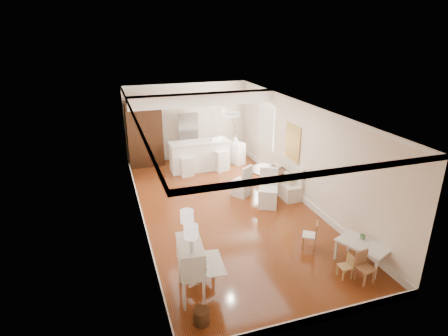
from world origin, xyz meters
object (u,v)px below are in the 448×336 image
dining_table (267,180)px  bar_stool_right (220,154)px  kids_chair_b (310,235)px  sideboard (235,152)px  kids_table (362,254)px  breakfast_counter (200,156)px  gustavian_armchair (199,258)px  pantry_cabinet (145,134)px  fridge (198,136)px  kids_chair_a (345,266)px  kids_chair_c (366,268)px  bar_stool_left (186,161)px  slip_chair_far (241,180)px  secretary_bureau (191,269)px  wicker_basket (201,316)px  slip_chair_near (268,189)px

dining_table → bar_stool_right: bearing=110.2°
kids_chair_b → sideboard: size_ratio=0.79×
kids_table → breakfast_counter: size_ratio=0.49×
gustavian_armchair → dining_table: (2.98, 3.34, -0.07)m
pantry_cabinet → sideboard: pantry_cabinet is taller
kids_table → fridge: bearing=102.1°
kids_chair_a → pantry_cabinet: pantry_cabinet is taller
kids_chair_c → pantry_cabinet: pantry_cabinet is taller
kids_chair_a → bar_stool_left: 6.57m
kids_chair_c → breakfast_counter: bearing=93.3°
gustavian_armchair → dining_table: 4.48m
slip_chair_far → kids_chair_b: bearing=63.3°
secretary_bureau → kids_chair_b: size_ratio=1.70×
secretary_bureau → wicker_basket: bearing=-84.9°
kids_table → bar_stool_left: size_ratio=0.97×
pantry_cabinet → sideboard: size_ratio=2.79×
slip_chair_far → kids_chair_a: bearing=62.5°
dining_table → bar_stool_right: bar_stool_right is taller
kids_chair_c → kids_chair_a: bearing=131.1°
dining_table → kids_chair_b: bearing=-96.7°
slip_chair_far → breakfast_counter: breakfast_counter is taller
secretary_bureau → slip_chair_near: bearing=51.3°
kids_chair_b → fridge: 6.64m
kids_chair_b → slip_chair_near: bearing=-144.6°
secretary_bureau → kids_chair_a: bearing=-2.5°
secretary_bureau → dining_table: secretary_bureau is taller
gustavian_armchair → slip_chair_near: (2.58, 2.43, 0.10)m
breakfast_counter → fridge: (0.20, 1.05, 0.39)m
gustavian_armchair → fridge: fridge is taller
bar_stool_right → pantry_cabinet: (-2.37, 1.31, 0.57)m
breakfast_counter → bar_stool_left: (-0.57, -0.35, -0.00)m
slip_chair_far → bar_stool_right: bar_stool_right is taller
dining_table → kids_chair_a: bearing=-93.3°
gustavian_armchair → fridge: bearing=-31.9°
kids_table → bar_stool_right: bearing=100.4°
bar_stool_right → fridge: size_ratio=0.64×
bar_stool_right → fridge: (-0.47, 1.28, 0.32)m
secretary_bureau → pantry_cabinet: bearing=95.0°
gustavian_armchair → bar_stool_right: size_ratio=0.75×
secretary_bureau → kids_chair_b: secretary_bureau is taller
bar_stool_right → sideboard: (0.74, 0.58, -0.18)m
kids_chair_a → pantry_cabinet: size_ratio=0.22×
slip_chair_near → slip_chair_far: 1.01m
kids_chair_b → bar_stool_left: size_ratio=0.63×
secretary_bureau → slip_chair_far: secretary_bureau is taller
breakfast_counter → kids_chair_b: bearing=-78.7°
kids_chair_a → breakfast_counter: bearing=-167.7°
wicker_basket → sideboard: size_ratio=0.34×
slip_chair_near → kids_chair_b: bearing=-62.2°
kids_chair_b → sideboard: (0.31, 5.85, 0.07)m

